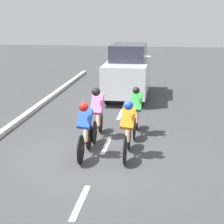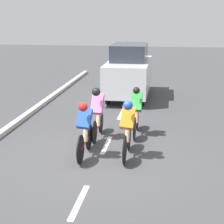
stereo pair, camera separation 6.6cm
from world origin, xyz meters
name	(u,v)px [view 1 (the left image)]	position (x,y,z in m)	size (l,w,h in m)	color
ground_plane	(102,155)	(0.00, 0.00, 0.00)	(60.00, 60.00, 0.00)	#424244
lane_stripe_near	(80,202)	(0.00, 2.45, 0.00)	(0.12, 1.40, 0.01)	white
lane_stripe_mid	(106,145)	(0.00, -0.75, 0.00)	(0.12, 1.40, 0.01)	white
lane_stripe_far	(120,114)	(0.00, -3.95, 0.00)	(0.12, 1.40, 0.01)	white
cyclist_orange	(128,127)	(-0.67, 0.07, 0.81)	(0.37, 1.69, 1.54)	black
cyclist_green	(136,110)	(-0.73, -1.71, 0.78)	(0.34, 1.63, 1.51)	black
cyclist_blue	(85,128)	(0.38, 0.19, 0.78)	(0.37, 1.70, 1.49)	black
cyclist_pink	(97,111)	(0.33, -1.24, 0.83)	(0.34, 1.65, 1.55)	black
support_car	(128,71)	(0.02, -6.68, 1.11)	(1.70, 4.05, 2.23)	black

